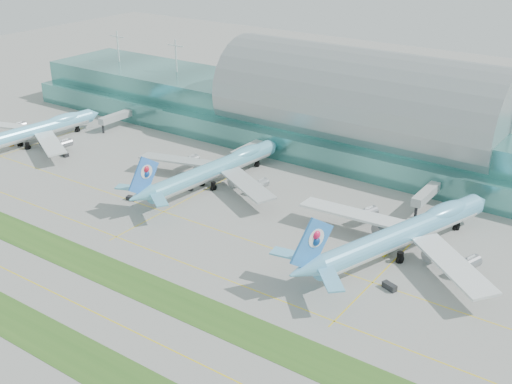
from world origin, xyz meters
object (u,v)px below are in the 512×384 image
Objects in this scene: airliner_a at (31,131)px; airliner_c at (404,232)px; terminal at (359,120)px; airliner_b at (216,168)px.

airliner_a is 0.93× the size of airliner_c.
airliner_a is at bearing -160.22° from airliner_c.
terminal reaches higher than airliner_c.
terminal is at bearing 36.71° from airliner_a.
airliner_c is at bearing 6.75° from airliner_a.
airliner_b is 78.32m from airliner_c.
airliner_a is at bearing -166.07° from airliner_b.
airliner_c reaches higher than airliner_b.
terminal is 85.20m from airliner_c.
terminal is 4.54× the size of airliner_a.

